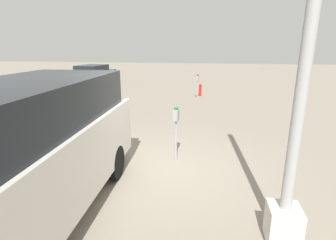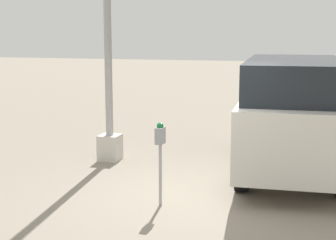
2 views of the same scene
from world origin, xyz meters
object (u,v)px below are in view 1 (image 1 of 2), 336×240
(parking_meter_near, at_px, (176,121))
(parking_meter_far, at_px, (197,81))
(lamp_post, at_px, (296,128))
(parked_van, at_px, (25,151))
(car_distant, at_px, (93,73))
(fire_hydrant, at_px, (200,90))

(parking_meter_near, height_order, parking_meter_far, parking_meter_near)
(lamp_post, bearing_deg, parking_meter_near, -143.36)
(parked_van, height_order, car_distant, parked_van)
(car_distant, height_order, fire_hydrant, car_distant)
(fire_hydrant, bearing_deg, car_distant, -117.75)
(fire_hydrant, bearing_deg, lamp_post, 8.74)
(fire_hydrant, bearing_deg, parked_van, -9.97)
(parking_meter_far, height_order, fire_hydrant, parking_meter_far)
(parked_van, xyz_separation_m, fire_hydrant, (-11.57, 2.04, -0.85))
(parking_meter_far, xyz_separation_m, parked_van, (10.65, -1.92, 0.23))
(parked_van, bearing_deg, parking_meter_far, 166.77)
(parking_meter_far, xyz_separation_m, car_distant, (-5.39, -8.38, -0.24))
(car_distant, bearing_deg, parking_meter_near, -143.47)
(parking_meter_far, xyz_separation_m, fire_hydrant, (-0.92, 0.11, -0.62))
(parking_meter_near, height_order, fire_hydrant, parking_meter_near)
(lamp_post, relative_size, fire_hydrant, 7.79)
(lamp_post, distance_m, parked_van, 3.83)
(car_distant, relative_size, fire_hydrant, 6.44)
(car_distant, bearing_deg, fire_hydrant, -113.31)
(parking_meter_near, xyz_separation_m, lamp_post, (2.54, 1.89, 0.71))
(parking_meter_near, xyz_separation_m, parking_meter_far, (-7.95, 0.02, -0.03))
(lamp_post, bearing_deg, parked_van, -87.43)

